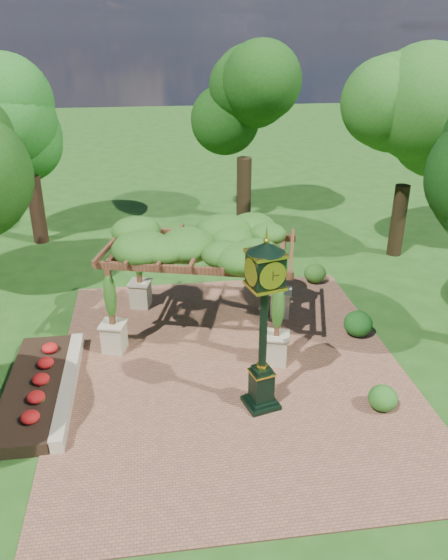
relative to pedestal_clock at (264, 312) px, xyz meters
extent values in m
plane|color=#1E4714|center=(-0.53, 0.84, -2.83)|extent=(120.00, 120.00, 0.00)
cube|color=brown|center=(-0.53, 1.84, -2.81)|extent=(10.00, 12.00, 0.04)
cube|color=#C6B793|center=(-5.13, 1.34, -2.63)|extent=(0.35, 5.00, 0.40)
cube|color=red|center=(-6.03, 1.34, -2.65)|extent=(1.50, 5.00, 0.36)
cube|color=black|center=(0.00, 0.00, -2.73)|extent=(1.01, 1.01, 0.12)
cube|color=black|center=(0.00, 0.00, -2.17)|extent=(0.63, 0.63, 0.93)
cube|color=gold|center=(0.00, 0.00, -1.76)|extent=(0.71, 0.71, 0.04)
cylinder|color=black|center=(0.00, 0.00, -0.41)|extent=(0.25, 0.25, 2.38)
cube|color=black|center=(0.00, 0.00, 1.15)|extent=(0.89, 0.89, 0.73)
cylinder|color=white|center=(0.09, -0.36, 1.15)|extent=(0.61, 0.19, 0.62)
cone|color=black|center=(0.00, 0.00, 1.71)|extent=(1.14, 1.14, 0.26)
sphere|color=gold|center=(0.00, 0.00, 1.87)|extent=(0.15, 0.15, 0.15)
cube|color=#C0B58E|center=(-3.96, 3.29, -2.34)|extent=(0.80, 0.80, 0.90)
cube|color=brown|center=(-3.96, 3.29, -0.93)|extent=(0.20, 0.20, 1.84)
cube|color=#C0B58E|center=(0.84, 1.95, -2.34)|extent=(0.80, 0.80, 0.90)
cube|color=brown|center=(0.84, 1.95, -0.93)|extent=(0.20, 0.20, 1.84)
cube|color=#C0B58E|center=(-3.15, 6.17, -2.34)|extent=(0.80, 0.80, 0.90)
cube|color=brown|center=(-3.15, 6.17, -0.93)|extent=(0.20, 0.20, 1.84)
cube|color=#C0B58E|center=(1.64, 4.83, -2.34)|extent=(0.80, 0.80, 0.90)
cube|color=brown|center=(1.64, 4.83, -0.93)|extent=(0.20, 0.20, 1.84)
cube|color=brown|center=(-1.56, 2.62, 0.08)|extent=(5.60, 1.69, 0.22)
cube|color=brown|center=(-0.75, 5.50, 0.08)|extent=(5.60, 1.69, 0.22)
ellipsoid|color=#285618|center=(-1.16, 4.06, 0.34)|extent=(6.53, 5.01, 1.00)
cube|color=gray|center=(0.34, 8.75, -2.78)|extent=(0.76, 0.76, 0.11)
cylinder|color=gray|center=(0.34, 8.75, -2.28)|extent=(0.39, 0.39, 0.99)
cylinder|color=gray|center=(0.34, 8.75, -1.76)|extent=(0.72, 0.72, 0.06)
ellipsoid|color=#245C1A|center=(3.12, -0.59, -2.45)|extent=(0.84, 0.84, 0.69)
ellipsoid|color=#174B15|center=(3.83, 3.14, -2.37)|extent=(1.16, 1.16, 0.83)
ellipsoid|color=#2E5F1B|center=(3.61, 7.26, -2.41)|extent=(1.13, 1.13, 0.77)
cylinder|color=black|center=(-7.80, 13.43, -1.26)|extent=(0.68, 0.68, 3.13)
ellipsoid|color=#205F1B|center=(-7.80, 13.43, 2.78)|extent=(4.37, 4.37, 4.95)
cylinder|color=#2E2112|center=(2.16, 15.39, -1.22)|extent=(0.75, 0.75, 3.22)
ellipsoid|color=#163E0F|center=(2.16, 15.39, 2.93)|extent=(3.94, 3.94, 5.09)
cylinder|color=black|center=(7.96, 9.71, -1.27)|extent=(0.63, 0.63, 3.12)
ellipsoid|color=#245719|center=(7.96, 9.71, 2.75)|extent=(4.14, 4.14, 4.93)
camera|label=1|loc=(-2.57, -11.51, 6.35)|focal=35.00mm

